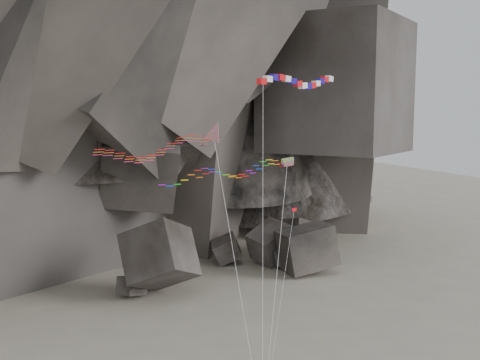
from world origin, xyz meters
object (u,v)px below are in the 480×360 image
banner_kite (299,83)px  pennant_kite (287,258)px  delta_kite (151,148)px  parafoil_kite (222,172)px

banner_kite → pennant_kite: banner_kite is taller
delta_kite → pennant_kite: bearing=-37.1°
delta_kite → parafoil_kite: delta_kite is taller
delta_kite → pennant_kite: size_ratio=1.48×
pennant_kite → banner_kite: bearing=41.4°
delta_kite → parafoil_kite: (5.67, -0.65, -2.14)m
delta_kite → banner_kite: (13.78, 0.51, 5.01)m
delta_kite → banner_kite: size_ratio=0.86×
parafoil_kite → pennant_kite: (4.45, -2.87, -7.00)m
banner_kite → pennant_kite: bearing=-152.6°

